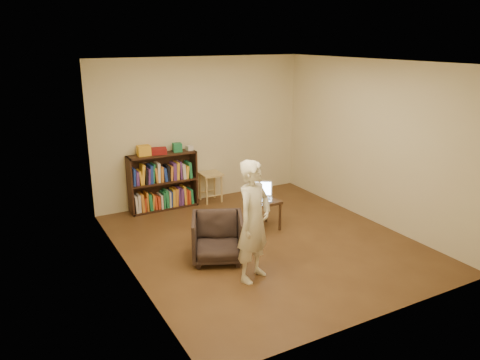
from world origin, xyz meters
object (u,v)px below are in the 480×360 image
stool (211,178)px  laptop (261,195)px  side_table (262,205)px  armchair (218,238)px  bookshelf (163,184)px  person (254,221)px

stool → laptop: (0.17, -1.50, 0.10)m
stool → side_table: bearing=-83.9°
stool → armchair: armchair is taller
bookshelf → armchair: bearing=-90.9°
armchair → side_table: armchair is taller
bookshelf → side_table: 1.93m
stool → laptop: laptop is taller
bookshelf → stool: bearing=-4.1°
bookshelf → side_table: (1.06, -1.62, -0.04)m
side_table → person: bearing=-125.1°
armchair → bookshelf: bearing=113.7°
laptop → person: (-0.94, -1.38, 0.23)m
armchair → side_table: 1.28m
bookshelf → person: bearing=-87.4°
bookshelf → stool: 0.90m
armchair → person: (0.17, -0.68, 0.45)m
stool → armchair: size_ratio=0.78×
side_table → laptop: (0.01, 0.06, 0.14)m
bookshelf → armchair: (-0.04, -2.26, -0.12)m
stool → bookshelf: bearing=175.9°
laptop → person: size_ratio=0.31×
bookshelf → armchair: size_ratio=1.72×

